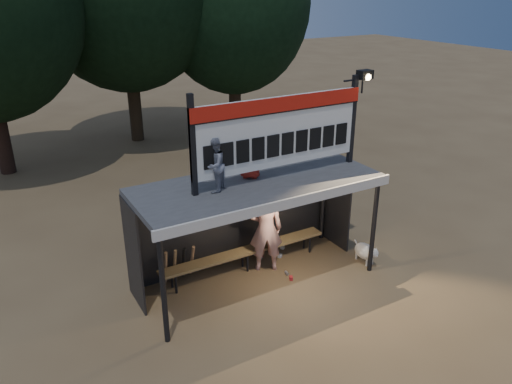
% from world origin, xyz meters
% --- Properties ---
extents(ground, '(80.00, 80.00, 0.00)m').
position_xyz_m(ground, '(0.00, 0.00, 0.00)').
color(ground, brown).
rests_on(ground, ground).
extents(player, '(0.87, 0.74, 2.01)m').
position_xyz_m(player, '(0.41, 0.33, 1.01)').
color(player, silver).
rests_on(player, ground).
extents(child_a, '(0.64, 0.64, 1.05)m').
position_xyz_m(child_a, '(-0.94, -0.02, 2.85)').
color(child_a, slate).
rests_on(child_a, dugout_shelter).
extents(child_b, '(0.62, 0.58, 1.06)m').
position_xyz_m(child_b, '(-0.01, 0.26, 2.85)').
color(child_b, maroon).
rests_on(child_b, dugout_shelter).
extents(dugout_shelter, '(5.10, 2.08, 2.32)m').
position_xyz_m(dugout_shelter, '(0.00, 0.24, 1.85)').
color(dugout_shelter, '#3C3C3F').
rests_on(dugout_shelter, ground).
extents(scoreboard_assembly, '(4.10, 0.27, 1.99)m').
position_xyz_m(scoreboard_assembly, '(0.56, -0.01, 3.32)').
color(scoreboard_assembly, black).
rests_on(scoreboard_assembly, dugout_shelter).
extents(bench, '(4.00, 0.35, 0.48)m').
position_xyz_m(bench, '(0.00, 0.55, 0.43)').
color(bench, olive).
rests_on(bench, ground).
extents(tree_right, '(6.08, 6.08, 8.72)m').
position_xyz_m(tree_right, '(5.00, 10.50, 5.19)').
color(tree_right, '#302115').
rests_on(tree_right, ground).
extents(dog, '(0.36, 0.81, 0.49)m').
position_xyz_m(dog, '(2.55, -0.59, 0.28)').
color(dog, '#F0E5D0').
rests_on(dog, ground).
extents(bats, '(0.67, 0.35, 0.84)m').
position_xyz_m(bats, '(-1.46, 0.82, 0.43)').
color(bats, '#9E7149').
rests_on(bats, ground).
extents(litter, '(0.85, 1.36, 0.08)m').
position_xyz_m(litter, '(0.76, 0.41, 0.04)').
color(litter, red).
rests_on(litter, ground).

